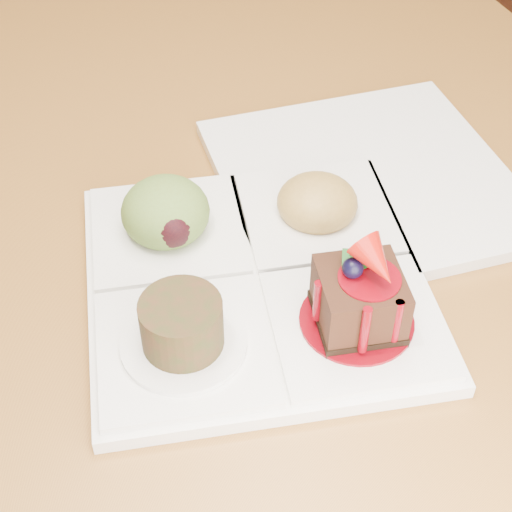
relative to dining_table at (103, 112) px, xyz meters
name	(u,v)px	position (x,y,z in m)	size (l,w,h in m)	color
ground	(155,437)	(0.00, 0.00, -0.68)	(6.00, 6.00, 0.00)	brown
dining_table	(103,112)	(0.00, 0.00, 0.00)	(1.00, 1.80, 0.75)	olive
sampler_plate	(253,266)	(0.05, -0.38, 0.09)	(0.30, 0.30, 0.10)	white
second_plate	(366,181)	(0.19, -0.30, 0.07)	(0.25, 0.25, 0.01)	white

